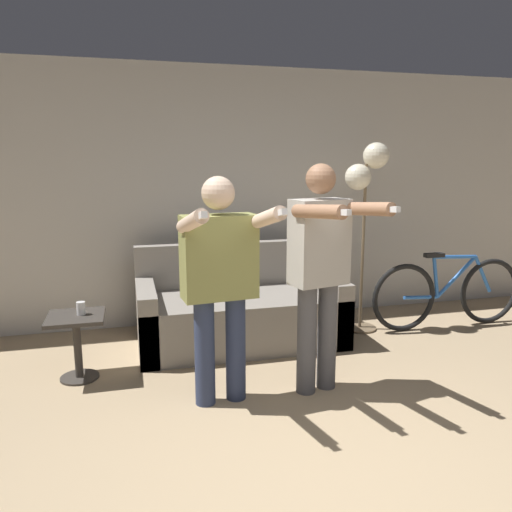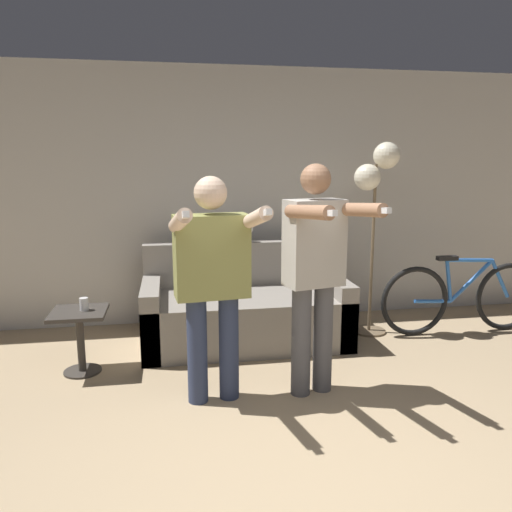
{
  "view_description": "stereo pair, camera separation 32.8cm",
  "coord_description": "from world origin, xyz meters",
  "views": [
    {
      "loc": [
        -1.02,
        -1.95,
        1.67
      ],
      "look_at": [
        -0.04,
        1.83,
        0.92
      ],
      "focal_mm": 35.0,
      "sensor_mm": 36.0,
      "label": 1
    },
    {
      "loc": [
        -0.7,
        -2.01,
        1.67
      ],
      "look_at": [
        -0.04,
        1.83,
        0.92
      ],
      "focal_mm": 35.0,
      "sensor_mm": 36.0,
      "label": 2
    }
  ],
  "objects": [
    {
      "name": "person_right",
      "position": [
        0.29,
        1.27,
        0.95
      ],
      "size": [
        0.57,
        0.75,
        1.65
      ],
      "rotation": [
        0.0,
        0.0,
        0.24
      ],
      "color": "#56565B",
      "rests_on": "ground_plane"
    },
    {
      "name": "couch",
      "position": [
        -0.05,
        2.42,
        0.29
      ],
      "size": [
        1.86,
        0.93,
        0.88
      ],
      "color": "gray",
      "rests_on": "ground_plane"
    },
    {
      "name": "cat",
      "position": [
        -0.1,
        2.77,
        0.97
      ],
      "size": [
        0.5,
        0.12,
        0.19
      ],
      "color": "silver",
      "rests_on": "couch"
    },
    {
      "name": "floor_lamp",
      "position": [
        1.21,
        2.45,
        1.48
      ],
      "size": [
        0.43,
        0.33,
        1.84
      ],
      "color": "#756047",
      "rests_on": "ground_plane"
    },
    {
      "name": "wall_back",
      "position": [
        0.0,
        3.13,
        1.3
      ],
      "size": [
        10.0,
        0.05,
        2.6
      ],
      "color": "beige",
      "rests_on": "ground_plane"
    },
    {
      "name": "bicycle",
      "position": [
        2.08,
        2.28,
        0.36
      ],
      "size": [
        1.68,
        0.07,
        0.78
      ],
      "color": "black",
      "rests_on": "ground_plane"
    },
    {
      "name": "person_left",
      "position": [
        -0.43,
        1.27,
        0.92
      ],
      "size": [
        0.61,
        0.71,
        1.57
      ],
      "rotation": [
        0.0,
        0.0,
        0.1
      ],
      "color": "#2D3856",
      "rests_on": "ground_plane"
    },
    {
      "name": "cup",
      "position": [
        -1.39,
        1.94,
        0.56
      ],
      "size": [
        0.07,
        0.07,
        0.1
      ],
      "color": "white",
      "rests_on": "side_table"
    },
    {
      "name": "side_table",
      "position": [
        -1.43,
        1.93,
        0.36
      ],
      "size": [
        0.42,
        0.42,
        0.51
      ],
      "color": "#38332D",
      "rests_on": "ground_plane"
    }
  ]
}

